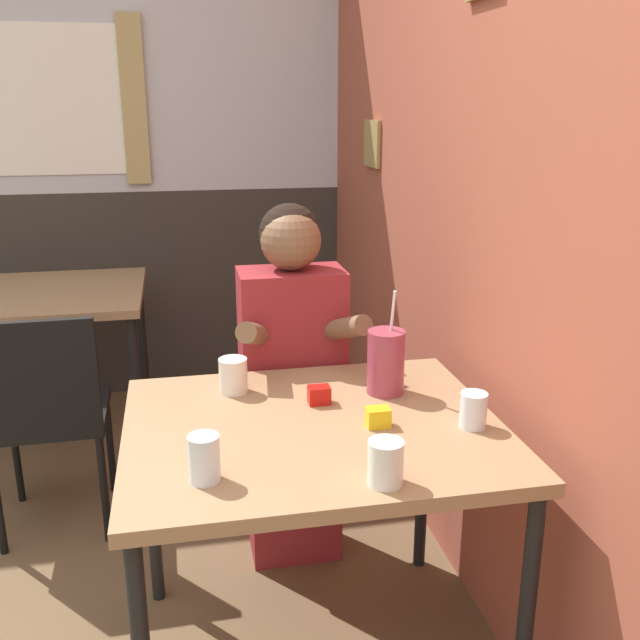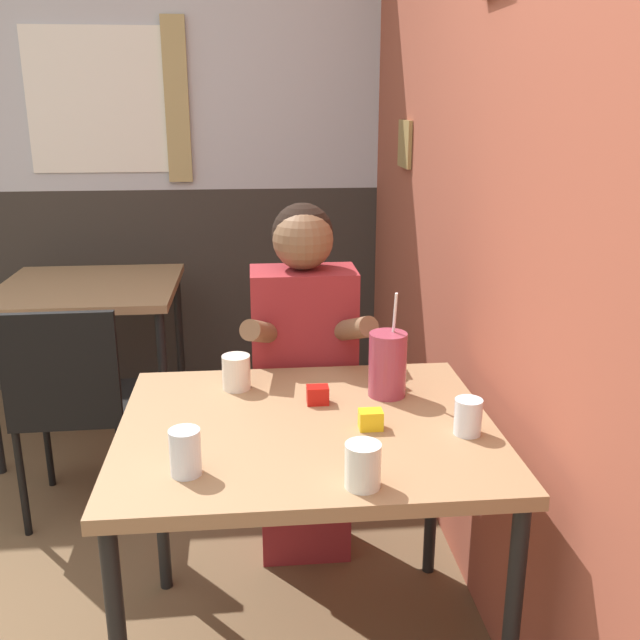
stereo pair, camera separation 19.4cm
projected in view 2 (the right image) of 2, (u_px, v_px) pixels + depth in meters
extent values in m
cube|color=#9E4C38|center=(448.00, 158.00, 2.56)|extent=(0.06, 4.57, 2.70)
cube|color=olive|center=(405.00, 144.00, 3.09)|extent=(0.02, 0.22, 0.20)
cube|color=silver|center=(159.00, 27.00, 3.55)|extent=(5.23, 0.06, 1.60)
cube|color=#332D28|center=(175.00, 289.00, 3.94)|extent=(5.23, 0.06, 1.10)
cube|color=white|center=(96.00, 101.00, 3.58)|extent=(0.69, 0.01, 0.71)
cube|color=tan|center=(177.00, 101.00, 3.61)|extent=(0.12, 0.02, 0.81)
cube|color=#93704C|center=(307.00, 430.00, 1.85)|extent=(0.97, 0.81, 0.04)
cylinder|color=black|center=(510.00, 637.00, 1.65)|extent=(0.04, 0.04, 0.71)
cylinder|color=black|center=(160.00, 492.00, 2.27)|extent=(0.04, 0.04, 0.71)
cylinder|color=black|center=(433.00, 478.00, 2.35)|extent=(0.04, 0.04, 0.71)
cube|color=#93704C|center=(88.00, 288.00, 3.26)|extent=(0.80, 0.79, 0.04)
cylinder|color=black|center=(164.00, 390.00, 3.06)|extent=(0.04, 0.04, 0.71)
cylinder|color=black|center=(39.00, 342.00, 3.68)|extent=(0.04, 0.04, 0.71)
cylinder|color=black|center=(180.00, 338.00, 3.74)|extent=(0.04, 0.04, 0.71)
cube|color=black|center=(77.00, 404.00, 2.72)|extent=(0.41, 0.41, 0.04)
cube|color=black|center=(60.00, 368.00, 2.48)|extent=(0.40, 0.04, 0.40)
cylinder|color=black|center=(47.00, 439.00, 2.94)|extent=(0.03, 0.03, 0.42)
cylinder|color=black|center=(136.00, 435.00, 2.98)|extent=(0.03, 0.03, 0.42)
cylinder|color=black|center=(22.00, 484.00, 2.60)|extent=(0.03, 0.03, 0.42)
cylinder|color=black|center=(123.00, 478.00, 2.63)|extent=(0.03, 0.03, 0.42)
cube|color=maroon|center=(305.00, 492.00, 2.51)|extent=(0.31, 0.20, 0.46)
cube|color=maroon|center=(304.00, 354.00, 2.36)|extent=(0.34, 0.20, 0.57)
sphere|color=black|center=(302.00, 234.00, 2.26)|extent=(0.20, 0.20, 0.20)
sphere|color=brown|center=(303.00, 240.00, 2.25)|extent=(0.19, 0.19, 0.19)
cylinder|color=brown|center=(263.00, 332.00, 2.18)|extent=(0.14, 0.27, 0.15)
cylinder|color=brown|center=(351.00, 329.00, 2.20)|extent=(0.14, 0.27, 0.15)
cylinder|color=#99384C|center=(388.00, 364.00, 2.00)|extent=(0.11, 0.11, 0.18)
cylinder|color=white|center=(395.00, 316.00, 1.96)|extent=(0.01, 0.04, 0.14)
cylinder|color=silver|center=(468.00, 417.00, 1.78)|extent=(0.07, 0.07, 0.09)
cylinder|color=silver|center=(363.00, 465.00, 1.53)|extent=(0.08, 0.08, 0.10)
cylinder|color=silver|center=(236.00, 372.00, 2.06)|extent=(0.08, 0.08, 0.10)
cylinder|color=silver|center=(185.00, 452.00, 1.58)|extent=(0.07, 0.07, 0.11)
cube|color=#B7140F|center=(318.00, 395.00, 1.96)|extent=(0.06, 0.04, 0.05)
cube|color=yellow|center=(371.00, 420.00, 1.81)|extent=(0.06, 0.04, 0.05)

